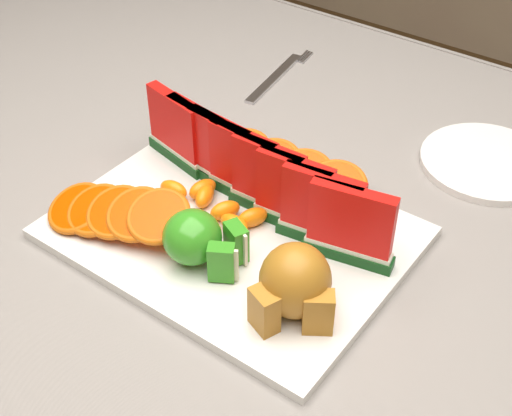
# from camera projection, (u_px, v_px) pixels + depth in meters

# --- Properties ---
(table) EXTENTS (1.40, 0.90, 0.75)m
(table) POSITION_uv_depth(u_px,v_px,m) (249.00, 250.00, 0.99)
(table) COLOR #49371E
(table) RESTS_ON ground
(tablecloth) EXTENTS (1.53, 1.03, 0.20)m
(tablecloth) POSITION_uv_depth(u_px,v_px,m) (249.00, 216.00, 0.95)
(tablecloth) COLOR gray
(tablecloth) RESTS_ON table
(platter) EXTENTS (0.40, 0.30, 0.01)m
(platter) POSITION_uv_depth(u_px,v_px,m) (233.00, 232.00, 0.85)
(platter) COLOR silver
(platter) RESTS_ON tablecloth
(apple_cluster) EXTENTS (0.10, 0.08, 0.06)m
(apple_cluster) POSITION_uv_depth(u_px,v_px,m) (198.00, 240.00, 0.78)
(apple_cluster) COLOR #349421
(apple_cluster) RESTS_ON platter
(pear_cluster) EXTENTS (0.09, 0.09, 0.08)m
(pear_cluster) POSITION_uv_depth(u_px,v_px,m) (295.00, 284.00, 0.72)
(pear_cluster) COLOR #B57E21
(pear_cluster) RESTS_ON platter
(side_plate) EXTENTS (0.21, 0.21, 0.01)m
(side_plate) POSITION_uv_depth(u_px,v_px,m) (487.00, 162.00, 0.96)
(side_plate) COLOR silver
(side_plate) RESTS_ON tablecloth
(fork) EXTENTS (0.04, 0.20, 0.00)m
(fork) POSITION_uv_depth(u_px,v_px,m) (277.00, 76.00, 1.15)
(fork) COLOR silver
(fork) RESTS_ON tablecloth
(watermelon_row) EXTENTS (0.39, 0.07, 0.10)m
(watermelon_row) POSITION_uv_depth(u_px,v_px,m) (256.00, 175.00, 0.85)
(watermelon_row) COLOR #0F3C1A
(watermelon_row) RESTS_ON platter
(orange_fan_front) EXTENTS (0.20, 0.12, 0.05)m
(orange_fan_front) POSITION_uv_depth(u_px,v_px,m) (117.00, 212.00, 0.83)
(orange_fan_front) COLOR #EB3B0D
(orange_fan_front) RESTS_ON platter
(orange_fan_back) EXTENTS (0.28, 0.10, 0.04)m
(orange_fan_back) POSITION_uv_depth(u_px,v_px,m) (272.00, 162.00, 0.92)
(orange_fan_back) COLOR #EB3B0D
(orange_fan_back) RESTS_ON platter
(tangerine_segments) EXTENTS (0.15, 0.06, 0.02)m
(tangerine_segments) POSITION_uv_depth(u_px,v_px,m) (215.00, 204.00, 0.86)
(tangerine_segments) COLOR orange
(tangerine_segments) RESTS_ON platter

